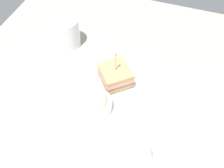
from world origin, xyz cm
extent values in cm
cube|color=#9E9384|center=(0.00, 0.00, -1.00)|extent=(91.83, 91.83, 2.00)
cylinder|color=white|center=(0.00, 0.00, 0.40)|extent=(26.15, 26.15, 0.80)
cube|color=tan|center=(-2.94, -0.38, 1.45)|extent=(11.26, 11.22, 1.30)
cube|color=#478438|center=(-2.94, -0.38, 2.31)|extent=(11.26, 11.22, 0.40)
cube|color=red|center=(-2.94, -0.38, 2.76)|extent=(11.26, 11.22, 0.50)
cube|color=#E59389|center=(-2.94, -0.38, 3.63)|extent=(11.26, 11.22, 1.25)
cube|color=tan|center=(-2.94, -0.38, 4.91)|extent=(11.26, 11.22, 1.30)
cylinder|color=tan|center=(-2.94, -0.38, 8.10)|extent=(0.30, 0.30, 6.38)
sphere|color=orange|center=(-2.94, -0.38, 11.29)|extent=(0.70, 0.70, 0.70)
cylinder|color=silver|center=(7.14, -1.90, 2.16)|extent=(8.33, 8.33, 2.72)
sphere|color=beige|center=(7.14, -1.90, 3.80)|extent=(6.00, 6.00, 6.00)
cylinder|color=silver|center=(-13.48, -19.42, 3.47)|extent=(6.76, 6.76, 6.94)
cylinder|color=white|center=(-13.48, -19.42, 4.72)|extent=(7.68, 7.68, 9.44)
cube|color=beige|center=(18.80, 9.30, 0.07)|extent=(11.81, 12.14, 0.15)
cube|color=silver|center=(17.21, 8.59, 0.18)|extent=(3.19, 6.75, 0.35)
cube|color=silver|center=(15.21, 13.52, 0.18)|extent=(3.39, 4.16, 0.35)
cube|color=silver|center=(15.09, 15.84, 0.18)|extent=(0.92, 1.92, 0.35)
cube|color=silver|center=(14.62, 15.65, 0.18)|extent=(0.92, 1.92, 0.35)
cube|color=silver|center=(14.16, 15.47, 0.18)|extent=(0.92, 1.92, 0.35)
cube|color=silver|center=(13.70, 15.28, 0.18)|extent=(0.92, 1.92, 0.35)
cube|color=silver|center=(18.06, 14.62, 0.18)|extent=(4.51, 6.92, 0.24)
camera|label=1|loc=(39.56, 13.68, 56.50)|focal=40.18mm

